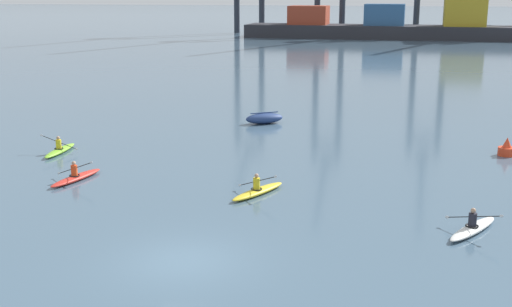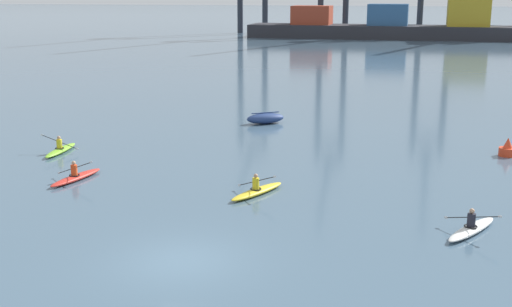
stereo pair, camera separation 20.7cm
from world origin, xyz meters
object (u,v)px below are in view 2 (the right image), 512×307
at_px(container_barge, 392,26).
at_px(channel_buoy, 507,149).
at_px(kayak_red, 76,177).
at_px(kayak_yellow, 257,191).
at_px(kayak_lime, 60,150).
at_px(kayak_white, 472,228).
at_px(capsized_dinghy, 265,118).

height_order(container_barge, channel_buoy, container_barge).
bearing_deg(kayak_red, kayak_yellow, -0.64).
bearing_deg(channel_buoy, container_barge, 96.43).
distance_m(kayak_lime, kayak_yellow, 13.21).
distance_m(channel_buoy, kayak_white, 12.85).
relative_size(container_barge, kayak_yellow, 15.60).
bearing_deg(kayak_white, kayak_yellow, 163.14).
bearing_deg(capsized_dinghy, kayak_yellow, -78.18).
bearing_deg(kayak_red, container_barge, 84.33).
height_order(kayak_lime, kayak_yellow, kayak_yellow).
relative_size(channel_buoy, kayak_red, 0.29).
bearing_deg(container_barge, kayak_white, -85.82).
bearing_deg(kayak_white, channel_buoy, 78.05).
height_order(channel_buoy, kayak_red, kayak_red).
xyz_separation_m(channel_buoy, kayak_yellow, (-11.41, -9.92, -0.19)).
height_order(container_barge, capsized_dinghy, container_barge).
height_order(kayak_white, kayak_lime, kayak_lime).
bearing_deg(channel_buoy, capsized_dinghy, 159.25).
bearing_deg(kayak_red, channel_buoy, 25.94).
relative_size(kayak_red, kayak_white, 1.06).
xyz_separation_m(channel_buoy, kayak_lime, (-23.72, -5.10, -0.19)).
distance_m(channel_buoy, kayak_lime, 24.26).
bearing_deg(container_barge, capsized_dinghy, -92.99).
distance_m(capsized_dinghy, kayak_white, 21.73).
height_order(kayak_red, kayak_lime, kayak_red).
relative_size(capsized_dinghy, kayak_lime, 0.81).
xyz_separation_m(kayak_lime, kayak_yellow, (12.30, -4.81, 0.00)).
height_order(container_barge, kayak_yellow, container_barge).
xyz_separation_m(capsized_dinghy, kayak_red, (-5.53, -15.37, -0.18)).
height_order(capsized_dinghy, kayak_yellow, kayak_yellow).
bearing_deg(kayak_yellow, capsized_dinghy, 101.82).
distance_m(kayak_white, kayak_yellow, 9.15).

